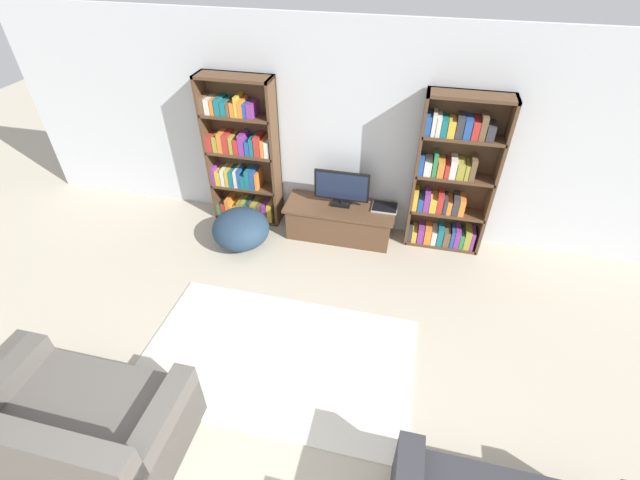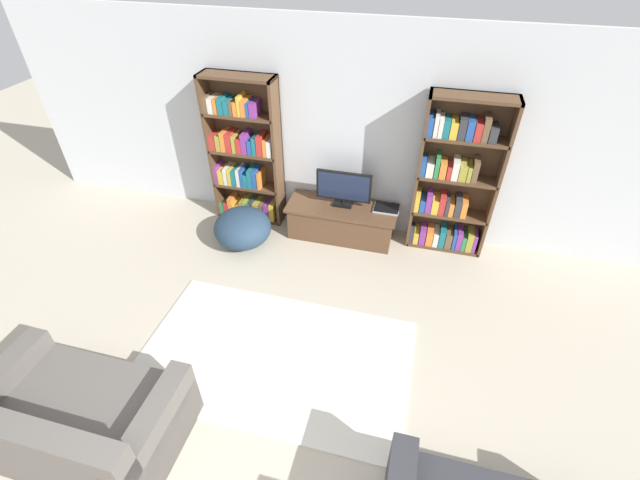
{
  "view_description": "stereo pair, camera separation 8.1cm",
  "coord_description": "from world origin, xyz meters",
  "views": [
    {
      "loc": [
        0.82,
        -0.57,
        3.48
      ],
      "look_at": [
        0.01,
        2.86,
        0.7
      ],
      "focal_mm": 24.0,
      "sensor_mm": 36.0,
      "label": 1
    },
    {
      "loc": [
        0.9,
        -0.55,
        3.48
      ],
      "look_at": [
        0.01,
        2.86,
        0.7
      ],
      "focal_mm": 24.0,
      "sensor_mm": 36.0,
      "label": 2
    }
  ],
  "objects": [
    {
      "name": "area_rug",
      "position": [
        -0.17,
        1.82,
        0.01
      ],
      "size": [
        2.59,
        1.54,
        0.02
      ],
      "color": "beige",
      "rests_on": "ground_plane"
    },
    {
      "name": "tv_stand",
      "position": [
        0.03,
        3.9,
        0.23
      ],
      "size": [
        1.4,
        0.54,
        0.45
      ],
      "color": "brown",
      "rests_on": "ground_plane"
    },
    {
      "name": "laptop",
      "position": [
        0.58,
        3.99,
        0.46
      ],
      "size": [
        0.32,
        0.25,
        0.03
      ],
      "color": "#B7B7BC",
      "rests_on": "tv_stand"
    },
    {
      "name": "couch_left_sectional",
      "position": [
        -1.38,
        0.66,
        0.28
      ],
      "size": [
        1.54,
        0.93,
        0.8
      ],
      "color": "#56514C",
      "rests_on": "ground_plane"
    },
    {
      "name": "beanbag_ottoman",
      "position": [
        -1.16,
        3.42,
        0.24
      ],
      "size": [
        0.72,
        0.72,
        0.48
      ],
      "primitive_type": "ellipsoid",
      "color": "#23384C",
      "rests_on": "ground_plane"
    },
    {
      "name": "wall_back",
      "position": [
        0.0,
        4.23,
        1.3
      ],
      "size": [
        8.8,
        0.06,
        2.6
      ],
      "color": "silver",
      "rests_on": "ground_plane"
    },
    {
      "name": "television",
      "position": [
        0.03,
        3.95,
        0.7
      ],
      "size": [
        0.69,
        0.16,
        0.47
      ],
      "color": "black",
      "rests_on": "tv_stand"
    },
    {
      "name": "bookshelf_left",
      "position": [
        -1.31,
        4.05,
        0.91
      ],
      "size": [
        0.92,
        0.3,
        1.95
      ],
      "color": "#513823",
      "rests_on": "ground_plane"
    },
    {
      "name": "bookshelf_right",
      "position": [
        1.31,
        4.05,
        0.92
      ],
      "size": [
        0.92,
        0.3,
        1.95
      ],
      "color": "#513823",
      "rests_on": "ground_plane"
    }
  ]
}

